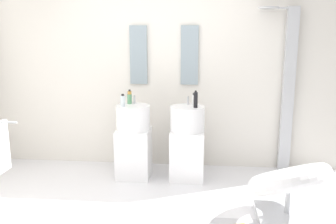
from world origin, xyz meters
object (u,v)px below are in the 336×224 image
at_px(pedestal_sink_right, 187,143).
at_px(soap_bottle_green, 130,99).
at_px(lounge_chair, 289,184).
at_px(soap_bottle_white, 194,100).
at_px(pedestal_sink_left, 134,141).
at_px(soap_bottle_clear, 123,101).
at_px(soap_bottle_amber, 130,97).
at_px(soap_bottle_black, 196,100).
at_px(shower_column, 287,87).

bearing_deg(pedestal_sink_right, soap_bottle_green, 171.69).
bearing_deg(lounge_chair, soap_bottle_white, 132.94).
relative_size(pedestal_sink_left, soap_bottle_clear, 6.71).
bearing_deg(lounge_chair, soap_bottle_green, 149.36).
distance_m(pedestal_sink_left, soap_bottle_amber, 0.54).
bearing_deg(lounge_chair, soap_bottle_black, 136.65).
height_order(soap_bottle_amber, soap_bottle_green, soap_bottle_amber).
bearing_deg(pedestal_sink_right, pedestal_sink_left, 180.00).
xyz_separation_m(pedestal_sink_left, soap_bottle_amber, (-0.06, 0.10, 0.52)).
bearing_deg(pedestal_sink_right, soap_bottle_black, -30.59).
height_order(shower_column, soap_bottle_amber, shower_column).
distance_m(shower_column, soap_bottle_green, 1.95).
bearing_deg(shower_column, soap_bottle_amber, -171.33).
bearing_deg(lounge_chair, pedestal_sink_right, 137.68).
distance_m(soap_bottle_amber, soap_bottle_black, 0.82).
distance_m(shower_column, soap_bottle_clear, 2.03).
xyz_separation_m(soap_bottle_amber, soap_bottle_white, (0.78, -0.01, -0.01)).
relative_size(soap_bottle_amber, soap_bottle_white, 1.20).
bearing_deg(pedestal_sink_left, soap_bottle_white, 7.09).
height_order(lounge_chair, soap_bottle_clear, soap_bottle_clear).
distance_m(lounge_chair, soap_bottle_black, 1.40).
height_order(pedestal_sink_left, soap_bottle_amber, soap_bottle_amber).
bearing_deg(pedestal_sink_left, soap_bottle_amber, 119.33).
relative_size(soap_bottle_amber, soap_bottle_green, 1.26).
height_order(soap_bottle_clear, soap_bottle_green, soap_bottle_clear).
bearing_deg(soap_bottle_green, soap_bottle_white, -1.05).
bearing_deg(soap_bottle_white, lounge_chair, -47.06).
height_order(soap_bottle_amber, soap_bottle_black, soap_bottle_black).
distance_m(shower_column, soap_bottle_amber, 1.95).
distance_m(pedestal_sink_right, soap_bottle_white, 0.52).
xyz_separation_m(soap_bottle_amber, soap_bottle_clear, (-0.05, -0.17, -0.01)).
bearing_deg(soap_bottle_white, soap_bottle_clear, -169.02).
relative_size(lounge_chair, soap_bottle_black, 5.51).
height_order(pedestal_sink_left, soap_bottle_clear, soap_bottle_clear).
bearing_deg(pedestal_sink_right, soap_bottle_white, 52.49).
bearing_deg(soap_bottle_clear, soap_bottle_amber, 75.04).
bearing_deg(soap_bottle_clear, soap_bottle_green, 75.58).
bearing_deg(soap_bottle_green, shower_column, 8.64).
xyz_separation_m(shower_column, soap_bottle_clear, (-1.97, -0.47, -0.12)).
xyz_separation_m(soap_bottle_black, soap_bottle_green, (-0.81, 0.16, -0.03)).
height_order(pedestal_sink_left, lounge_chair, pedestal_sink_left).
height_order(pedestal_sink_right, soap_bottle_black, soap_bottle_black).
height_order(lounge_chair, soap_bottle_green, soap_bottle_green).
xyz_separation_m(soap_bottle_white, soap_bottle_clear, (-0.82, -0.16, 0.00)).
xyz_separation_m(lounge_chair, soap_bottle_white, (-0.93, 1.00, 0.61)).
distance_m(pedestal_sink_right, lounge_chair, 1.35).
bearing_deg(soap_bottle_amber, lounge_chair, -30.64).
distance_m(pedestal_sink_left, soap_bottle_clear, 0.53).
relative_size(shower_column, soap_bottle_amber, 11.72).
height_order(pedestal_sink_right, soap_bottle_green, soap_bottle_green).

